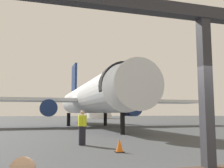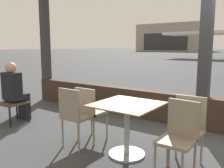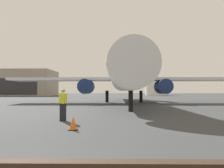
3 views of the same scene
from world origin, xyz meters
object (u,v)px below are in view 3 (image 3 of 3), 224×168
(ground_crew_worker, at_px, (63,104))
(traffic_cone, at_px, (73,124))
(airplane, at_px, (124,77))
(distant_hangar, at_px, (24,83))
(fuel_storage_tank, at_px, (156,89))

(ground_crew_worker, distance_m, traffic_cone, 3.06)
(airplane, distance_m, ground_crew_worker, 18.71)
(distant_hangar, bearing_deg, airplane, -54.25)
(traffic_cone, height_order, distant_hangar, distant_hangar)
(airplane, height_order, ground_crew_worker, airplane)
(airplane, relative_size, ground_crew_worker, 18.83)
(airplane, xyz_separation_m, distant_hangar, (-31.86, 44.27, 0.73))
(airplane, relative_size, traffic_cone, 57.23)
(traffic_cone, distance_m, fuel_storage_tank, 72.88)
(ground_crew_worker, xyz_separation_m, distant_hangar, (-27.83, 62.36, 3.30))
(ground_crew_worker, xyz_separation_m, fuel_storage_tank, (17.32, 68.23, 1.46))
(distant_hangar, bearing_deg, traffic_cone, -66.07)
(airplane, height_order, distant_hangar, airplane)
(airplane, xyz_separation_m, traffic_cone, (-2.95, -20.88, -3.20))
(airplane, xyz_separation_m, ground_crew_worker, (-4.03, -18.09, -2.57))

